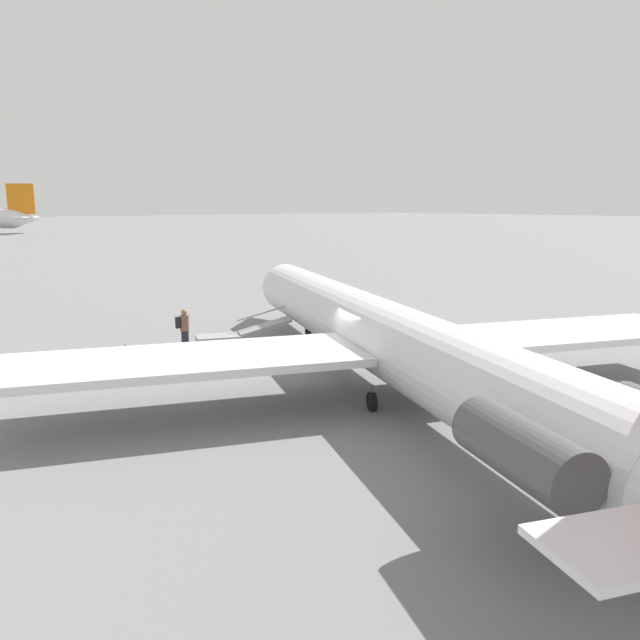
% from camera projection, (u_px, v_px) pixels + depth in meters
% --- Properties ---
extents(ground_plane, '(600.00, 600.00, 0.00)m').
position_uv_depth(ground_plane, '(374.00, 385.00, 20.61)').
color(ground_plane, slate).
extents(airplane_main, '(28.31, 22.23, 6.06)m').
position_uv_depth(airplane_main, '(385.00, 337.00, 19.47)').
color(airplane_main, silver).
rests_on(airplane_main, ground).
extents(boarding_stairs, '(2.36, 4.11, 1.57)m').
position_uv_depth(boarding_stairs, '(228.00, 338.00, 26.20)').
color(boarding_stairs, '#99999E').
rests_on(boarding_stairs, ground).
extents(passenger, '(0.44, 0.57, 1.74)m').
position_uv_depth(passenger, '(184.00, 327.00, 25.21)').
color(passenger, '#23232D').
rests_on(passenger, ground).
extents(traffic_cone_near_stairs, '(0.55, 0.55, 0.60)m').
position_uv_depth(traffic_cone_near_stairs, '(126.00, 351.00, 24.23)').
color(traffic_cone_near_stairs, black).
rests_on(traffic_cone_near_stairs, ground).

